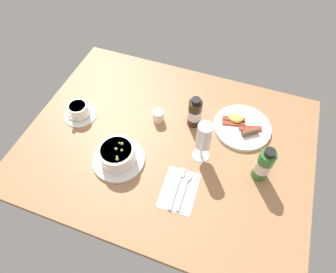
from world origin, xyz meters
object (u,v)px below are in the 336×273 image
at_px(porridge_bowl, 118,155).
at_px(breakfast_plate, 242,126).
at_px(sauce_bottle_brown, 195,113).
at_px(wine_glass, 204,138).
at_px(coffee_cup, 79,111).
at_px(creamer_jug, 158,116).
at_px(cutlery_setting, 180,189).
at_px(sauce_bottle_green, 264,165).

xyz_separation_m(porridge_bowl, breakfast_plate, (0.40, 0.31, -0.03)).
height_order(sauce_bottle_brown, breakfast_plate, sauce_bottle_brown).
bearing_deg(wine_glass, coffee_cup, 177.80).
distance_m(porridge_bowl, creamer_jug, 0.24).
distance_m(porridge_bowl, cutlery_setting, 0.25).
xyz_separation_m(creamer_jug, sauce_bottle_brown, (0.14, 0.03, 0.04)).
relative_size(porridge_bowl, sauce_bottle_brown, 1.36).
bearing_deg(sauce_bottle_green, wine_glass, 177.59).
xyz_separation_m(coffee_cup, creamer_jug, (0.31, 0.09, -0.00)).
bearing_deg(sauce_bottle_green, porridge_bowl, -166.71).
bearing_deg(creamer_jug, coffee_cup, -164.48).
bearing_deg(sauce_bottle_brown, creamer_jug, -167.42).
bearing_deg(coffee_cup, porridge_bowl, -30.95).
relative_size(sauce_bottle_green, breakfast_plate, 0.68).
relative_size(sauce_bottle_green, sauce_bottle_brown, 1.11).
distance_m(wine_glass, breakfast_plate, 0.24).
bearing_deg(breakfast_plate, coffee_cup, -165.97).
relative_size(creamer_jug, sauce_bottle_green, 0.35).
height_order(porridge_bowl, coffee_cup, porridge_bowl).
distance_m(porridge_bowl, coffee_cup, 0.29).
distance_m(creamer_jug, wine_glass, 0.25).
relative_size(cutlery_setting, wine_glass, 0.96).
relative_size(creamer_jug, wine_glass, 0.30).
bearing_deg(porridge_bowl, coffee_cup, 149.05).
distance_m(coffee_cup, wine_glass, 0.53).
xyz_separation_m(creamer_jug, sauce_bottle_green, (0.43, -0.12, 0.05)).
distance_m(cutlery_setting, sauce_bottle_brown, 0.31).
relative_size(coffee_cup, breakfast_plate, 0.58).
distance_m(creamer_jug, breakfast_plate, 0.34).
relative_size(creamer_jug, sauce_bottle_brown, 0.39).
height_order(porridge_bowl, cutlery_setting, porridge_bowl).
bearing_deg(creamer_jug, sauce_bottle_brown, 12.58).
bearing_deg(creamer_jug, sauce_bottle_green, -15.08).
distance_m(creamer_jug, sauce_bottle_green, 0.45).
bearing_deg(creamer_jug, cutlery_setting, -55.51).
height_order(sauce_bottle_green, breakfast_plate, sauce_bottle_green).
bearing_deg(sauce_bottle_brown, wine_glass, -62.95).
xyz_separation_m(cutlery_setting, sauce_bottle_brown, (-0.04, 0.30, 0.06)).
height_order(coffee_cup, sauce_bottle_brown, sauce_bottle_brown).
bearing_deg(porridge_bowl, sauce_bottle_green, 13.29).
xyz_separation_m(cutlery_setting, coffee_cup, (-0.49, 0.18, 0.02)).
distance_m(cutlery_setting, coffee_cup, 0.53).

